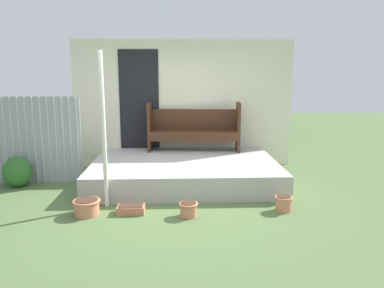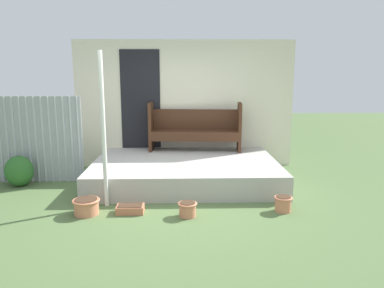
{
  "view_description": "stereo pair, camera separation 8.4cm",
  "coord_description": "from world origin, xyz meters",
  "px_view_note": "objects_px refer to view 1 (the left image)",
  "views": [
    {
      "loc": [
        0.03,
        -5.42,
        2.0
      ],
      "look_at": [
        0.27,
        0.4,
        0.84
      ],
      "focal_mm": 35.0,
      "sensor_mm": 36.0,
      "label": 1
    },
    {
      "loc": [
        0.11,
        -5.42,
        2.0
      ],
      "look_at": [
        0.27,
        0.4,
        0.84
      ],
      "focal_mm": 35.0,
      "sensor_mm": 36.0,
      "label": 2
    }
  ],
  "objects_px": {
    "flower_pot_right": "(284,203)",
    "planter_box_rect": "(131,209)",
    "flower_pot_left": "(87,206)",
    "support_post": "(104,131)",
    "bench": "(194,127)",
    "shrub_by_fence": "(18,172)",
    "flower_pot_middle": "(189,209)"
  },
  "relations": [
    {
      "from": "flower_pot_right",
      "to": "planter_box_rect",
      "type": "height_order",
      "value": "flower_pot_right"
    },
    {
      "from": "planter_box_rect",
      "to": "flower_pot_left",
      "type": "bearing_deg",
      "value": -176.63
    },
    {
      "from": "support_post",
      "to": "bench",
      "type": "xyz_separation_m",
      "value": [
        1.4,
        2.07,
        -0.26
      ]
    },
    {
      "from": "flower_pot_left",
      "to": "shrub_by_fence",
      "type": "distance_m",
      "value": 2.02
    },
    {
      "from": "flower_pot_right",
      "to": "shrub_by_fence",
      "type": "distance_m",
      "value": 4.49
    },
    {
      "from": "bench",
      "to": "planter_box_rect",
      "type": "xyz_separation_m",
      "value": [
        -1.01,
        -2.37,
        -0.82
      ]
    },
    {
      "from": "bench",
      "to": "flower_pot_middle",
      "type": "xyz_separation_m",
      "value": [
        -0.19,
        -2.53,
        -0.76
      ]
    },
    {
      "from": "support_post",
      "to": "planter_box_rect",
      "type": "xyz_separation_m",
      "value": [
        0.39,
        -0.31,
        -1.08
      ]
    },
    {
      "from": "flower_pot_left",
      "to": "shrub_by_fence",
      "type": "relative_size",
      "value": 0.71
    },
    {
      "from": "bench",
      "to": "flower_pot_right",
      "type": "xyz_separation_m",
      "value": [
        1.18,
        -2.37,
        -0.75
      ]
    },
    {
      "from": "flower_pot_left",
      "to": "support_post",
      "type": "bearing_deg",
      "value": 57.63
    },
    {
      "from": "flower_pot_left",
      "to": "shrub_by_fence",
      "type": "bearing_deg",
      "value": 137.77
    },
    {
      "from": "flower_pot_left",
      "to": "planter_box_rect",
      "type": "relative_size",
      "value": 1.0
    },
    {
      "from": "flower_pot_middle",
      "to": "planter_box_rect",
      "type": "bearing_deg",
      "value": 169.27
    },
    {
      "from": "flower_pot_middle",
      "to": "shrub_by_fence",
      "type": "bearing_deg",
      "value": 153.2
    },
    {
      "from": "support_post",
      "to": "flower_pot_right",
      "type": "distance_m",
      "value": 2.79
    },
    {
      "from": "planter_box_rect",
      "to": "shrub_by_fence",
      "type": "relative_size",
      "value": 0.71
    },
    {
      "from": "flower_pot_left",
      "to": "flower_pot_middle",
      "type": "height_order",
      "value": "flower_pot_left"
    },
    {
      "from": "support_post",
      "to": "planter_box_rect",
      "type": "relative_size",
      "value": 5.91
    },
    {
      "from": "flower_pot_middle",
      "to": "support_post",
      "type": "bearing_deg",
      "value": 159.15
    },
    {
      "from": "flower_pot_middle",
      "to": "planter_box_rect",
      "type": "relative_size",
      "value": 0.7
    },
    {
      "from": "flower_pot_left",
      "to": "flower_pot_middle",
      "type": "xyz_separation_m",
      "value": [
        1.42,
        -0.12,
        -0.01
      ]
    },
    {
      "from": "flower_pot_middle",
      "to": "planter_box_rect",
      "type": "height_order",
      "value": "flower_pot_middle"
    },
    {
      "from": "flower_pot_right",
      "to": "planter_box_rect",
      "type": "distance_m",
      "value": 2.19
    },
    {
      "from": "flower_pot_middle",
      "to": "planter_box_rect",
      "type": "distance_m",
      "value": 0.83
    },
    {
      "from": "support_post",
      "to": "planter_box_rect",
      "type": "bearing_deg",
      "value": -37.84
    },
    {
      "from": "shrub_by_fence",
      "to": "planter_box_rect",
      "type": "bearing_deg",
      "value": -32.1
    },
    {
      "from": "bench",
      "to": "flower_pot_left",
      "type": "xyz_separation_m",
      "value": [
        -1.61,
        -2.41,
        -0.75
      ]
    },
    {
      "from": "flower_pot_middle",
      "to": "flower_pot_right",
      "type": "height_order",
      "value": "flower_pot_right"
    },
    {
      "from": "bench",
      "to": "planter_box_rect",
      "type": "distance_m",
      "value": 2.7
    },
    {
      "from": "flower_pot_middle",
      "to": "flower_pot_left",
      "type": "bearing_deg",
      "value": 175.25
    },
    {
      "from": "flower_pot_middle",
      "to": "flower_pot_right",
      "type": "distance_m",
      "value": 1.38
    }
  ]
}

